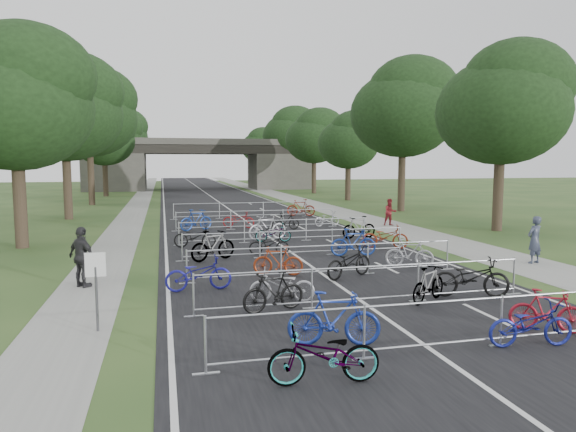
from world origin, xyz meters
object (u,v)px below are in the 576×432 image
bike_0 (324,356)px  bike_1 (334,319)px  overpass_bridge (200,164)px  pedestrian_c (82,257)px  bike_2 (531,325)px  pedestrian_b (390,212)px  park_sign (96,277)px  pedestrian_a (535,240)px

bike_0 → bike_1: bike_1 is taller
overpass_bridge → pedestrian_c: bearing=-97.7°
bike_2 → pedestrian_b: bearing=-9.0°
park_sign → pedestrian_b: 22.23m
bike_1 → overpass_bridge: bearing=13.1°
overpass_bridge → pedestrian_c: size_ratio=16.48×
overpass_bridge → pedestrian_a: size_ratio=17.13×
pedestrian_b → bike_0: bearing=-113.4°
bike_0 → bike_1: bearing=161.3°
pedestrian_a → pedestrian_b: (-0.31, 12.08, -0.09)m
bike_0 → pedestrian_a: bearing=132.3°
overpass_bridge → bike_2: (2.10, -65.20, -3.05)m
bike_0 → bike_1: 1.90m
park_sign → bike_1: size_ratio=0.93×
pedestrian_b → pedestrian_c: bearing=-138.5°
bike_2 → pedestrian_a: (6.31, 7.60, 0.43)m
pedestrian_a → pedestrian_c: pedestrian_c is taller
overpass_bridge → pedestrian_b: (8.10, -45.51, -2.72)m
pedestrian_a → pedestrian_b: size_ratio=1.11×
bike_1 → pedestrian_a: (10.28, 6.59, 0.32)m
bike_0 → pedestrian_a: (11.05, 8.33, 0.39)m
bike_0 → pedestrian_c: size_ratio=1.05×
overpass_bridge → pedestrian_b: 46.31m
pedestrian_c → bike_2: bearing=-173.7°
bike_1 → pedestrian_c: (-5.87, 6.69, 0.35)m
overpass_bridge → bike_2: 65.30m
bike_0 → bike_2: size_ratio=1.08×
pedestrian_b → pedestrian_a: bearing=-84.2°
bike_0 → overpass_bridge: bearing=-177.1°
overpass_bridge → bike_2: overpass_bridge is taller
bike_0 → pedestrian_b: pedestrian_b is taller
park_sign → pedestrian_a: 15.83m
overpass_bridge → pedestrian_a: overpass_bridge is taller
bike_1 → pedestrian_b: 21.17m
pedestrian_c → bike_0: bearing=165.5°
pedestrian_a → pedestrian_b: bearing=-103.9°
bike_1 → pedestrian_a: size_ratio=1.08×
bike_0 → bike_2: bearing=104.0°
pedestrian_c → pedestrian_a: bearing=-136.0°
park_sign → pedestrian_c: size_ratio=0.97×
bike_1 → bike_2: bearing=-89.5°
pedestrian_a → bike_0: bearing=21.6°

